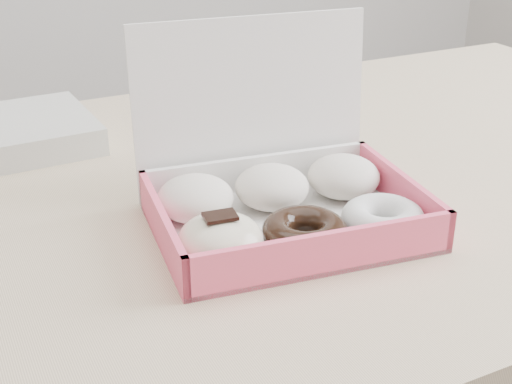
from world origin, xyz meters
name	(u,v)px	position (x,y,z in m)	size (l,w,h in m)	color
table	(361,211)	(0.00, 0.00, 0.67)	(1.20, 0.80, 0.75)	tan
donut_box	(279,196)	(-0.19, -0.11, 0.78)	(0.30, 0.26, 0.20)	white
newspapers	(3,135)	(-0.42, 0.24, 0.77)	(0.23, 0.19, 0.04)	silver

